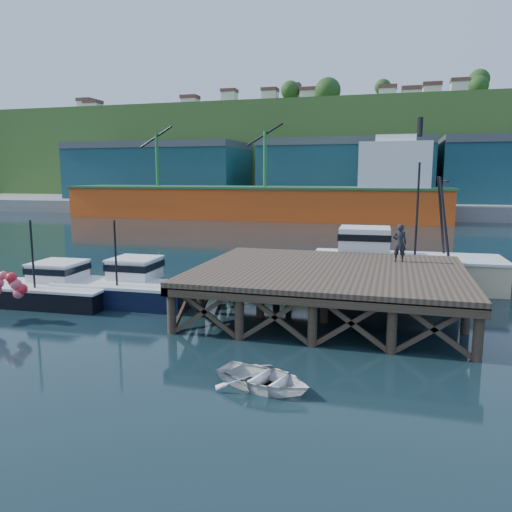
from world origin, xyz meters
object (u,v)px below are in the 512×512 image
(boat_navy, at_px, (127,286))
(dinghy, at_px, (264,378))
(boat_black, at_px, (48,288))
(dockworker, at_px, (399,243))
(trawler, at_px, (402,262))

(boat_navy, distance_m, dinghy, 12.04)
(boat_black, distance_m, dockworker, 17.47)
(dinghy, bearing_deg, trawler, 3.63)
(dinghy, relative_size, dockworker, 1.64)
(trawler, bearing_deg, boat_black, -155.12)
(trawler, distance_m, dinghy, 15.97)
(boat_navy, xyz_separation_m, boat_black, (-3.78, -1.08, -0.07))
(boat_navy, xyz_separation_m, trawler, (13.13, 7.51, 0.59))
(boat_navy, distance_m, dockworker, 13.57)
(trawler, bearing_deg, dockworker, -95.00)
(dinghy, bearing_deg, boat_navy, 67.37)
(boat_navy, height_order, trawler, trawler)
(trawler, distance_m, dockworker, 4.35)
(boat_black, xyz_separation_m, trawler, (16.92, 8.60, 0.66))
(dockworker, bearing_deg, boat_black, 14.04)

